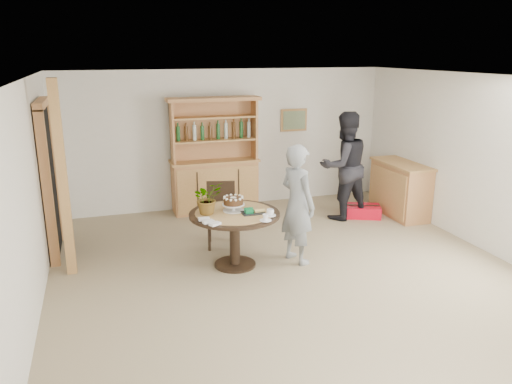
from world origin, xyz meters
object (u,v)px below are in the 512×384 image
object	(u,v)px
sideboard	(400,189)
teen_boy	(297,204)
dining_table	(235,223)
adult_person	(344,166)
red_suitcase	(363,211)
hutch	(215,173)
dining_chair	(221,210)

from	to	relation	value
sideboard	teen_boy	bearing A→B (deg)	-151.93
dining_table	adult_person	distance (m)	2.71
teen_boy	red_suitcase	size ratio (longest dim) A/B	2.31
hutch	sideboard	distance (m)	3.29
adult_person	teen_boy	bearing A→B (deg)	40.42
teen_boy	dining_table	bearing A→B (deg)	64.22
dining_chair	dining_table	bearing A→B (deg)	-77.81
sideboard	red_suitcase	bearing A→B (deg)	172.16
dining_chair	adult_person	size ratio (longest dim) A/B	0.51
sideboard	dining_table	bearing A→B (deg)	-159.81
dining_table	teen_boy	world-z (taller)	teen_boy
teen_boy	sideboard	bearing A→B (deg)	-81.00
dining_table	dining_chair	size ratio (longest dim) A/B	1.27
hutch	teen_boy	xyz separation A→B (m)	(0.55, -2.57, 0.13)
teen_boy	adult_person	xyz separation A→B (m)	(1.46, 1.48, 0.10)
sideboard	teen_boy	distance (m)	2.85
adult_person	dining_table	bearing A→B (deg)	25.86
dining_chair	adult_person	bearing A→B (deg)	27.07
sideboard	dining_table	world-z (taller)	sideboard
dining_table	red_suitcase	distance (m)	3.03
sideboard	hutch	bearing A→B (deg)	157.79
teen_boy	red_suitcase	distance (m)	2.43
hutch	teen_boy	distance (m)	2.63
sideboard	red_suitcase	distance (m)	0.77
dining_chair	adult_person	distance (m)	2.39
sideboard	adult_person	bearing A→B (deg)	171.70
dining_table	teen_boy	size ratio (longest dim) A/B	0.73
sideboard	red_suitcase	xyz separation A→B (m)	(-0.66, 0.09, -0.37)
dining_table	teen_boy	bearing A→B (deg)	-6.71
teen_boy	red_suitcase	bearing A→B (deg)	-71.23
adult_person	red_suitcase	distance (m)	0.90
hutch	teen_boy	size ratio (longest dim) A/B	1.25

